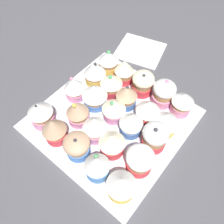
{
  "coord_description": "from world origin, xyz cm",
  "views": [
    {
      "loc": [
        24.92,
        20.47,
        52.04
      ],
      "look_at": [
        0.0,
        0.0,
        4.2
      ],
      "focal_mm": 36.62,
      "sensor_mm": 36.0,
      "label": 1
    }
  ],
  "objects_px": {
    "cupcake_2": "(74,88)",
    "cupcake_15": "(148,110)",
    "cupcake_3": "(41,113)",
    "cupcake_18": "(97,166)",
    "baking_tray": "(112,120)",
    "cupcake_7": "(78,112)",
    "cupcake_14": "(164,93)",
    "cupcake_0": "(108,62)",
    "cupcake_8": "(54,129)",
    "cupcake_9": "(143,83)",
    "cupcake_19": "(182,103)",
    "cupcake_22": "(140,160)",
    "cupcake_12": "(96,128)",
    "cupcake_23": "(121,185)",
    "cupcake_17": "(112,143)",
    "cupcake_4": "(124,71)",
    "cupcake_6": "(95,95)",
    "napkin": "(140,50)",
    "cupcake_5": "(111,84)",
    "cupcake_11": "(114,109)",
    "cupcake_20": "(166,122)",
    "cupcake_1": "(95,72)",
    "cupcake_16": "(132,123)",
    "cupcake_21": "(155,137)",
    "cupcake_10": "(125,95)",
    "cupcake_13": "(78,147)"
  },
  "relations": [
    {
      "from": "cupcake_0",
      "to": "cupcake_7",
      "type": "xyz_separation_m",
      "value": [
        0.19,
        0.06,
        0.0
      ]
    },
    {
      "from": "cupcake_3",
      "to": "cupcake_18",
      "type": "relative_size",
      "value": 0.97
    },
    {
      "from": "cupcake_4",
      "to": "cupcake_21",
      "type": "height_order",
      "value": "cupcake_21"
    },
    {
      "from": "cupcake_12",
      "to": "cupcake_11",
      "type": "bearing_deg",
      "value": -176.76
    },
    {
      "from": "cupcake_20",
      "to": "cupcake_2",
      "type": "bearing_deg",
      "value": -76.0
    },
    {
      "from": "cupcake_23",
      "to": "napkin",
      "type": "distance_m",
      "value": 0.47
    },
    {
      "from": "cupcake_20",
      "to": "cupcake_21",
      "type": "height_order",
      "value": "cupcake_21"
    },
    {
      "from": "cupcake_19",
      "to": "cupcake_22",
      "type": "xyz_separation_m",
      "value": [
        0.2,
        0.01,
        -0.0
      ]
    },
    {
      "from": "cupcake_3",
      "to": "cupcake_13",
      "type": "bearing_deg",
      "value": 87.56
    },
    {
      "from": "cupcake_8",
      "to": "cupcake_14",
      "type": "bearing_deg",
      "value": 151.81
    },
    {
      "from": "cupcake_17",
      "to": "cupcake_22",
      "type": "relative_size",
      "value": 1.03
    },
    {
      "from": "cupcake_6",
      "to": "cupcake_7",
      "type": "xyz_separation_m",
      "value": [
        0.07,
        0.0,
        -0.0
      ]
    },
    {
      "from": "cupcake_3",
      "to": "baking_tray",
      "type": "bearing_deg",
      "value": 132.39
    },
    {
      "from": "cupcake_15",
      "to": "cupcake_4",
      "type": "bearing_deg",
      "value": -118.15
    },
    {
      "from": "cupcake_8",
      "to": "cupcake_9",
      "type": "relative_size",
      "value": 1.02
    },
    {
      "from": "cupcake_23",
      "to": "cupcake_19",
      "type": "bearing_deg",
      "value": -178.17
    },
    {
      "from": "cupcake_12",
      "to": "cupcake_20",
      "type": "relative_size",
      "value": 1.04
    },
    {
      "from": "cupcake_5",
      "to": "cupcake_7",
      "type": "distance_m",
      "value": 0.13
    },
    {
      "from": "cupcake_4",
      "to": "cupcake_9",
      "type": "bearing_deg",
      "value": 87.94
    },
    {
      "from": "cupcake_7",
      "to": "cupcake_14",
      "type": "relative_size",
      "value": 1.01
    },
    {
      "from": "cupcake_0",
      "to": "cupcake_14",
      "type": "distance_m",
      "value": 0.19
    },
    {
      "from": "cupcake_4",
      "to": "cupcake_23",
      "type": "xyz_separation_m",
      "value": [
        0.26,
        0.19,
        0.0
      ]
    },
    {
      "from": "cupcake_2",
      "to": "cupcake_15",
      "type": "bearing_deg",
      "value": 108.08
    },
    {
      "from": "cupcake_15",
      "to": "cupcake_23",
      "type": "height_order",
      "value": "cupcake_23"
    },
    {
      "from": "cupcake_7",
      "to": "cupcake_22",
      "type": "height_order",
      "value": "cupcake_7"
    },
    {
      "from": "cupcake_13",
      "to": "cupcake_3",
      "type": "bearing_deg",
      "value": -92.44
    },
    {
      "from": "cupcake_23",
      "to": "cupcake_11",
      "type": "bearing_deg",
      "value": -136.28
    },
    {
      "from": "cupcake_17",
      "to": "cupcake_22",
      "type": "distance_m",
      "value": 0.07
    },
    {
      "from": "cupcake_4",
      "to": "cupcake_18",
      "type": "height_order",
      "value": "cupcake_18"
    },
    {
      "from": "baking_tray",
      "to": "napkin",
      "type": "height_order",
      "value": "baking_tray"
    },
    {
      "from": "cupcake_21",
      "to": "napkin",
      "type": "relative_size",
      "value": 0.55
    },
    {
      "from": "cupcake_1",
      "to": "cupcake_20",
      "type": "relative_size",
      "value": 1.06
    },
    {
      "from": "cupcake_0",
      "to": "cupcake_19",
      "type": "bearing_deg",
      "value": 90.96
    },
    {
      "from": "cupcake_10",
      "to": "cupcake_19",
      "type": "height_order",
      "value": "cupcake_10"
    },
    {
      "from": "cupcake_2",
      "to": "cupcake_22",
      "type": "xyz_separation_m",
      "value": [
        0.06,
        0.26,
        -0.0
      ]
    },
    {
      "from": "cupcake_2",
      "to": "cupcake_9",
      "type": "height_order",
      "value": "cupcake_9"
    },
    {
      "from": "cupcake_5",
      "to": "cupcake_14",
      "type": "distance_m",
      "value": 0.14
    },
    {
      "from": "cupcake_12",
      "to": "cupcake_23",
      "type": "height_order",
      "value": "same"
    },
    {
      "from": "cupcake_12",
      "to": "cupcake_21",
      "type": "distance_m",
      "value": 0.14
    },
    {
      "from": "cupcake_11",
      "to": "cupcake_20",
      "type": "distance_m",
      "value": 0.13
    },
    {
      "from": "cupcake_8",
      "to": "napkin",
      "type": "relative_size",
      "value": 0.52
    },
    {
      "from": "cupcake_0",
      "to": "cupcake_19",
      "type": "relative_size",
      "value": 1.02
    },
    {
      "from": "cupcake_2",
      "to": "cupcake_19",
      "type": "height_order",
      "value": "same"
    },
    {
      "from": "baking_tray",
      "to": "cupcake_18",
      "type": "relative_size",
      "value": 4.42
    },
    {
      "from": "cupcake_8",
      "to": "cupcake_19",
      "type": "xyz_separation_m",
      "value": [
        -0.26,
        0.19,
        -0.0
      ]
    },
    {
      "from": "cupcake_10",
      "to": "cupcake_21",
      "type": "relative_size",
      "value": 0.92
    },
    {
      "from": "cupcake_18",
      "to": "cupcake_21",
      "type": "xyz_separation_m",
      "value": [
        -0.14,
        0.06,
        -0.0
      ]
    },
    {
      "from": "cupcake_1",
      "to": "cupcake_16",
      "type": "relative_size",
      "value": 1.04
    },
    {
      "from": "cupcake_11",
      "to": "napkin",
      "type": "distance_m",
      "value": 0.29
    },
    {
      "from": "cupcake_14",
      "to": "cupcake_21",
      "type": "bearing_deg",
      "value": 23.42
    }
  ]
}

